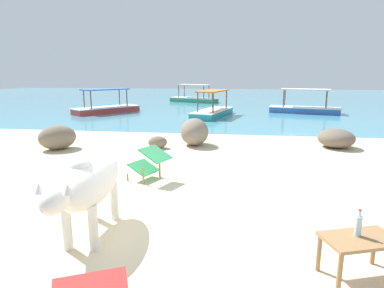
# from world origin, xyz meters

# --- Properties ---
(sand_beach) EXTENTS (18.00, 14.00, 0.04)m
(sand_beach) POSITION_xyz_m (0.00, 0.00, 0.02)
(sand_beach) COLOR beige
(sand_beach) RESTS_ON ground
(water_surface) EXTENTS (60.00, 36.00, 0.03)m
(water_surface) POSITION_xyz_m (0.00, 22.00, 0.00)
(water_surface) COLOR teal
(water_surface) RESTS_ON ground
(cow) EXTENTS (0.71, 2.01, 1.13)m
(cow) POSITION_xyz_m (-1.24, -0.49, 0.79)
(cow) COLOR silver
(cow) RESTS_ON sand_beach
(low_bench_table) EXTENTS (0.86, 0.66, 0.45)m
(low_bench_table) POSITION_xyz_m (1.93, -0.99, 0.42)
(low_bench_table) COLOR olive
(low_bench_table) RESTS_ON sand_beach
(bottle) EXTENTS (0.07, 0.07, 0.30)m
(bottle) POSITION_xyz_m (1.91, -0.95, 0.61)
(bottle) COLOR #A3C6D1
(bottle) RESTS_ON low_bench_table
(deck_chair_near) EXTENTS (0.92, 0.80, 0.68)m
(deck_chair_near) POSITION_xyz_m (-1.07, 1.82, 0.42)
(deck_chair_near) COLOR olive
(deck_chair_near) RESTS_ON sand_beach
(shore_rock_large) EXTENTS (0.99, 1.17, 0.80)m
(shore_rock_large) POSITION_xyz_m (-0.60, 5.17, 0.44)
(shore_rock_large) COLOR gray
(shore_rock_large) RESTS_ON sand_beach
(shore_rock_medium) EXTENTS (0.61, 0.52, 0.35)m
(shore_rock_medium) POSITION_xyz_m (-1.59, 4.61, 0.21)
(shore_rock_medium) COLOR #756651
(shore_rock_medium) RESTS_ON sand_beach
(shore_rock_small) EXTENTS (1.27, 1.28, 0.68)m
(shore_rock_small) POSITION_xyz_m (-4.35, 4.11, 0.38)
(shore_rock_small) COLOR #756651
(shore_rock_small) RESTS_ON sand_beach
(shore_rock_flat) EXTENTS (1.40, 1.41, 0.54)m
(shore_rock_flat) POSITION_xyz_m (3.50, 5.41, 0.31)
(shore_rock_flat) COLOR #6B5B4C
(shore_rock_flat) RESTS_ON sand_beach
(boat_blue) EXTENTS (3.84, 1.95, 1.29)m
(boat_blue) POSITION_xyz_m (4.27, 14.09, 0.29)
(boat_blue) COLOR #3866B7
(boat_blue) RESTS_ON water_surface
(boat_green) EXTENTS (3.83, 2.54, 1.29)m
(boat_green) POSITION_xyz_m (-2.56, 19.92, 0.29)
(boat_green) COLOR #338E66
(boat_green) RESTS_ON water_surface
(boat_red) EXTENTS (3.17, 3.60, 1.29)m
(boat_red) POSITION_xyz_m (-6.43, 12.73, 0.29)
(boat_red) COLOR #C63833
(boat_red) RESTS_ON water_surface
(boat_teal) EXTENTS (2.04, 3.84, 1.29)m
(boat_teal) POSITION_xyz_m (-0.56, 12.03, 0.29)
(boat_teal) COLOR teal
(boat_teal) RESTS_ON water_surface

